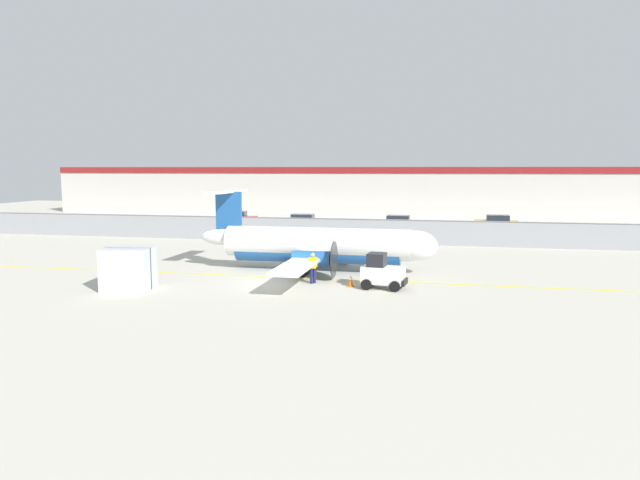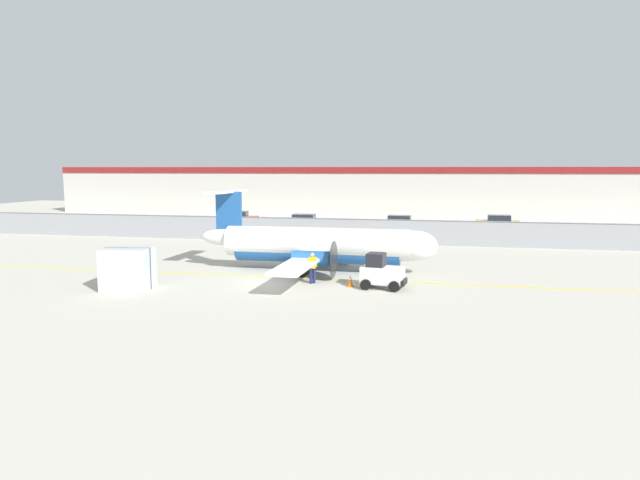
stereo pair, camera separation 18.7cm
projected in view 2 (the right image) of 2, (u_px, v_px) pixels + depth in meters
ground_plane at (291, 278)px, 33.05m from camera, size 140.00×140.00×0.01m
perimeter_fence at (340, 230)px, 48.43m from camera, size 98.00×0.10×2.10m
parking_lot_strip at (359, 228)px, 59.71m from camera, size 98.00×17.00×0.12m
background_building at (379, 191)px, 77.24m from camera, size 91.00×8.10×6.50m
commuter_airplane at (321, 245)px, 35.03m from camera, size 14.96×16.02×4.92m
baggage_tug at (381, 273)px, 29.92m from camera, size 2.45×1.62×1.88m
ground_crew_worker at (312, 266)px, 31.32m from camera, size 0.48×0.48×1.70m
cargo_container at (128, 268)px, 29.80m from camera, size 2.67×2.33×2.20m
traffic_cone_near_left at (241, 256)px, 39.37m from camera, size 0.36×0.36×0.64m
traffic_cone_near_right at (373, 261)px, 36.88m from camera, size 0.36×0.36×0.64m
traffic_cone_far_left at (350, 281)px, 30.50m from camera, size 0.36×0.36×0.64m
parked_car_0 at (238, 218)px, 62.17m from camera, size 4.38×2.41×1.58m
parked_car_1 at (303, 222)px, 58.10m from camera, size 4.24×2.09×1.58m
parked_car_2 at (398, 223)px, 56.50m from camera, size 4.26×2.13×1.58m
parked_car_3 at (498, 223)px, 56.95m from camera, size 4.23×2.06×1.58m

